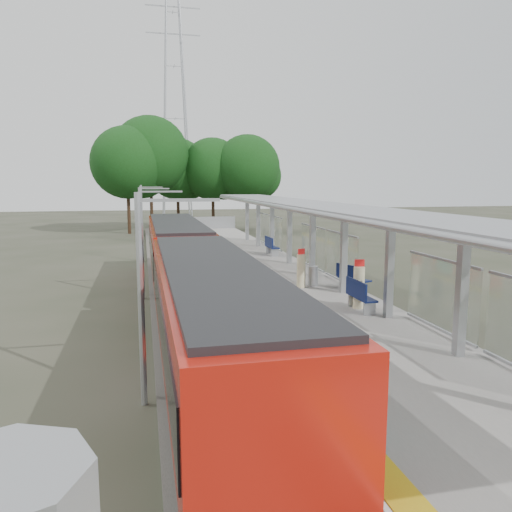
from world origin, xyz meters
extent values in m
cube|color=#59544C|center=(-4.50, 20.00, 0.12)|extent=(3.00, 70.00, 0.24)
cube|color=gray|center=(0.00, 20.00, 0.50)|extent=(6.00, 50.00, 1.00)
cube|color=gold|center=(-2.55, 20.00, 1.01)|extent=(0.60, 50.00, 0.02)
cube|color=#9EA0A5|center=(0.00, 44.95, 1.60)|extent=(6.00, 0.10, 1.20)
cube|color=black|center=(-4.50, 6.90, 0.65)|extent=(2.50, 13.50, 0.70)
cube|color=#AE170C|center=(-4.50, 6.90, 2.25)|extent=(2.65, 13.50, 2.50)
cube|color=black|center=(-4.50, 6.90, 2.30)|extent=(2.72, 12.96, 1.20)
cube|color=black|center=(-4.50, 6.90, 3.55)|extent=(2.40, 12.82, 0.15)
cube|color=#0B726A|center=(-3.14, 6.90, 2.10)|extent=(0.04, 1.30, 2.00)
cylinder|color=black|center=(-4.50, 2.17, 0.35)|extent=(2.20, 0.70, 0.70)
cube|color=black|center=(-4.50, 21.00, 0.65)|extent=(2.50, 13.50, 0.70)
cube|color=#AE170C|center=(-4.50, 21.00, 2.25)|extent=(2.65, 13.50, 2.50)
cube|color=black|center=(-4.50, 21.00, 2.30)|extent=(2.72, 12.96, 1.20)
cube|color=black|center=(-4.50, 21.00, 3.55)|extent=(2.40, 12.83, 0.15)
cube|color=#0B726A|center=(-3.14, 21.00, 2.10)|extent=(0.04, 1.30, 2.00)
cylinder|color=black|center=(-4.50, 16.27, 0.35)|extent=(2.20, 0.70, 0.70)
cube|color=black|center=(-4.50, 13.95, 2.00)|extent=(2.30, 0.80, 2.40)
cube|color=#9EA0A5|center=(2.00, 6.00, 2.75)|extent=(0.25, 0.25, 3.50)
cube|color=#9EA0A5|center=(2.00, 10.00, 2.75)|extent=(0.25, 0.25, 3.50)
cube|color=#9EA0A5|center=(2.00, 14.00, 2.75)|extent=(0.25, 0.25, 3.50)
cube|color=#9EA0A5|center=(2.00, 18.00, 2.75)|extent=(0.25, 0.25, 3.50)
cube|color=#9EA0A5|center=(2.00, 22.00, 2.75)|extent=(0.25, 0.25, 3.50)
cube|color=#9EA0A5|center=(2.00, 26.00, 2.75)|extent=(0.25, 0.25, 3.50)
cube|color=#9EA0A5|center=(2.00, 30.00, 2.75)|extent=(0.25, 0.25, 3.50)
cube|color=#9EA0A5|center=(2.00, 34.00, 2.75)|extent=(0.25, 0.25, 3.50)
cube|color=gray|center=(1.60, 16.00, 4.58)|extent=(3.20, 38.00, 0.16)
cylinder|color=#9EA0A5|center=(0.05, 16.00, 4.50)|extent=(0.24, 38.00, 0.24)
cube|color=silver|center=(2.70, 8.00, 2.20)|extent=(0.05, 3.70, 2.20)
cube|color=silver|center=(2.70, 16.00, 2.20)|extent=(0.05, 3.70, 2.20)
cube|color=silver|center=(2.70, 20.00, 2.20)|extent=(0.05, 3.70, 2.20)
cube|color=silver|center=(2.70, 28.00, 2.20)|extent=(0.05, 3.70, 2.20)
cube|color=silver|center=(2.70, 32.00, 2.20)|extent=(0.05, 3.70, 2.20)
cylinder|color=#382316|center=(-7.72, 51.48, 2.60)|extent=(0.36, 0.36, 5.20)
sphere|color=#144617|center=(-7.72, 51.48, 7.79)|extent=(7.90, 7.90, 7.90)
cylinder|color=#382316|center=(-5.22, 53.26, 2.90)|extent=(0.36, 0.36, 5.80)
sphere|color=#144617|center=(-5.22, 53.26, 8.70)|extent=(8.82, 8.82, 8.82)
cylinder|color=#382316|center=(-2.02, 55.69, 2.41)|extent=(0.36, 0.36, 4.82)
sphere|color=#144617|center=(-2.02, 55.69, 7.22)|extent=(7.32, 7.32, 7.32)
cylinder|color=#382316|center=(1.97, 53.78, 2.40)|extent=(0.36, 0.36, 4.80)
sphere|color=#144617|center=(1.97, 53.78, 7.20)|extent=(7.30, 7.30, 7.30)
cylinder|color=#382316|center=(5.75, 51.79, 2.46)|extent=(0.36, 0.36, 4.92)
sphere|color=#144617|center=(5.75, 51.79, 7.38)|extent=(7.48, 7.48, 7.48)
cylinder|color=#9EA0A5|center=(-6.30, 7.00, 2.70)|extent=(0.16, 0.16, 5.40)
cube|color=#9EA0A5|center=(-5.30, 7.00, 5.20)|extent=(2.00, 0.08, 0.08)
cylinder|color=#9EA0A5|center=(-6.30, 19.00, 2.70)|extent=(0.16, 0.16, 5.40)
cube|color=#9EA0A5|center=(-5.30, 19.00, 5.20)|extent=(2.00, 0.08, 0.08)
cylinder|color=#9EA0A5|center=(-6.30, 31.00, 2.70)|extent=(0.16, 0.16, 5.40)
cube|color=#9EA0A5|center=(-5.30, 31.00, 5.20)|extent=(2.00, 0.08, 0.08)
cylinder|color=#9EA0A5|center=(-6.30, 43.00, 2.70)|extent=(0.16, 0.16, 5.40)
cube|color=#9EA0A5|center=(-5.30, 43.00, 5.20)|extent=(2.00, 0.08, 0.08)
cube|color=#0F1A4C|center=(1.48, 11.03, 1.50)|extent=(0.52, 1.68, 0.07)
cube|color=#0F1A4C|center=(1.26, 11.03, 1.84)|extent=(0.08, 1.67, 0.61)
cube|color=#9EA0A5|center=(1.48, 10.36, 1.25)|extent=(0.45, 0.07, 0.49)
cube|color=#9EA0A5|center=(1.48, 11.70, 1.25)|extent=(0.45, 0.07, 0.49)
cube|color=#0F1A4C|center=(2.70, 14.43, 1.48)|extent=(1.08, 1.65, 0.06)
cube|color=#0F1A4C|center=(2.49, 14.43, 1.80)|extent=(0.70, 1.48, 0.58)
cube|color=#9EA0A5|center=(2.70, 13.79, 1.23)|extent=(0.41, 0.23, 0.47)
cube|color=#9EA0A5|center=(2.70, 15.07, 1.23)|extent=(0.41, 0.23, 0.47)
cube|color=#0F1A4C|center=(1.88, 25.44, 1.52)|extent=(0.57, 1.73, 0.07)
cube|color=#0F1A4C|center=(1.65, 25.44, 1.86)|extent=(0.12, 1.72, 0.63)
cube|color=#9EA0A5|center=(1.88, 24.76, 1.25)|extent=(0.46, 0.08, 0.50)
cube|color=#9EA0A5|center=(1.88, 26.13, 1.25)|extent=(0.46, 0.08, 0.50)
cylinder|color=beige|center=(1.53, 11.40, 1.77)|extent=(0.41, 0.41, 1.55)
cube|color=red|center=(1.53, 11.40, 2.70)|extent=(0.37, 0.12, 0.26)
cylinder|color=beige|center=(0.59, 15.42, 1.73)|extent=(0.39, 0.39, 1.46)
cube|color=red|center=(0.59, 15.42, 2.61)|extent=(0.34, 0.18, 0.24)
cylinder|color=#9EA0A5|center=(1.20, 15.53, 1.45)|extent=(0.53, 0.53, 0.90)
camera|label=1|loc=(-6.18, -5.41, 5.63)|focal=35.00mm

